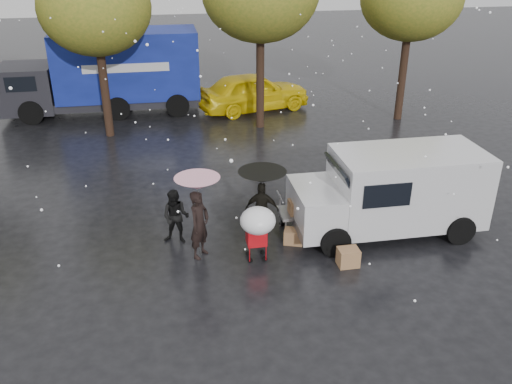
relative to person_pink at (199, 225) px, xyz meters
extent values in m
plane|color=black|center=(0.75, -0.56, -0.87)|extent=(90.00, 90.00, 0.00)
imported|color=black|center=(0.00, 0.00, 0.00)|extent=(0.71, 0.76, 1.74)
imported|color=black|center=(-0.54, 0.77, -0.14)|extent=(0.84, 0.74, 1.45)
imported|color=black|center=(1.67, 0.75, -0.12)|extent=(0.94, 0.59, 1.49)
cylinder|color=#4C4C4C|center=(0.00, 0.00, 0.11)|extent=(0.02, 0.02, 1.96)
cone|color=#D1567E|center=(0.00, 0.00, 1.09)|extent=(1.07, 1.07, 0.30)
sphere|color=#4C4C4C|center=(0.00, 0.00, 1.12)|extent=(0.06, 0.06, 0.06)
cylinder|color=#4C4C4C|center=(1.67, 0.75, -0.03)|extent=(0.02, 0.02, 1.67)
cone|color=black|center=(1.67, 0.75, 0.80)|extent=(1.23, 1.23, 0.30)
sphere|color=#4C4C4C|center=(1.67, 0.75, 0.83)|extent=(0.06, 0.06, 0.06)
cube|color=slate|center=(2.90, 0.78, -0.32)|extent=(1.50, 0.80, 0.08)
cylinder|color=slate|center=(2.15, 0.78, -0.07)|extent=(0.04, 0.04, 0.60)
cube|color=olive|center=(3.25, 0.88, -0.08)|extent=(0.55, 0.45, 0.40)
cube|color=olive|center=(2.60, 0.68, -0.10)|extent=(0.45, 0.40, 0.35)
cube|color=olive|center=(3.20, 0.63, 0.26)|extent=(0.40, 0.35, 0.28)
cube|color=tan|center=(2.95, 0.78, -0.22)|extent=(0.90, 0.55, 0.12)
cylinder|color=black|center=(2.30, 0.46, -0.79)|extent=(0.16, 0.05, 0.16)
cylinder|color=black|center=(2.30, 1.10, -0.79)|extent=(0.16, 0.05, 0.16)
cylinder|color=black|center=(3.50, 0.46, -0.79)|extent=(0.16, 0.05, 0.16)
cylinder|color=black|center=(3.50, 1.10, -0.79)|extent=(0.16, 0.05, 0.16)
cube|color=#BB0A12|center=(1.32, -0.37, -0.22)|extent=(0.47, 0.41, 0.45)
cylinder|color=#BB0A12|center=(1.32, -0.56, 0.15)|extent=(0.42, 0.02, 0.02)
cylinder|color=#4C4C4C|center=(1.32, -0.56, 0.08)|extent=(0.02, 0.02, 0.60)
ellipsoid|color=white|center=(1.32, -0.56, 0.28)|extent=(0.84, 0.84, 0.63)
cylinder|color=black|center=(1.14, -0.53, -0.81)|extent=(0.12, 0.04, 0.12)
cylinder|color=black|center=(1.14, -0.21, -0.81)|extent=(0.12, 0.04, 0.12)
cylinder|color=black|center=(1.50, -0.53, -0.81)|extent=(0.12, 0.04, 0.12)
cylinder|color=black|center=(1.50, -0.21, -0.81)|extent=(0.12, 0.04, 0.12)
cube|color=silver|center=(5.45, 0.40, 0.38)|extent=(3.80, 2.00, 1.90)
cube|color=silver|center=(3.05, 0.40, -0.02)|extent=(1.20, 1.95, 1.10)
cube|color=black|center=(3.60, 0.40, 0.83)|extent=(0.37, 1.70, 0.67)
cube|color=slate|center=(2.50, 0.40, -0.42)|extent=(0.12, 1.90, 0.25)
cylinder|color=black|center=(3.25, -0.55, -0.49)|extent=(0.76, 0.28, 0.76)
cylinder|color=black|center=(3.25, 1.35, -0.49)|extent=(0.76, 0.28, 0.76)
cylinder|color=black|center=(6.55, -0.55, -0.49)|extent=(0.76, 0.28, 0.76)
cylinder|color=black|center=(6.55, 1.35, -0.49)|extent=(0.76, 0.28, 0.76)
cube|color=navy|center=(-2.00, 12.56, 1.23)|extent=(6.00, 2.50, 2.80)
cube|color=black|center=(-6.20, 12.56, 0.38)|extent=(2.20, 2.40, 1.90)
cube|color=black|center=(-3.00, 12.56, -0.32)|extent=(8.00, 2.30, 0.35)
cube|color=silver|center=(-2.00, 11.30, 1.33)|extent=(3.50, 0.03, 0.35)
cylinder|color=black|center=(-6.00, 11.41, -0.37)|extent=(1.00, 0.30, 1.00)
cylinder|color=black|center=(-6.00, 13.71, -0.37)|extent=(1.00, 0.30, 1.00)
cylinder|color=black|center=(0.00, 11.41, -0.37)|extent=(1.00, 0.30, 1.00)
cylinder|color=black|center=(0.00, 13.71, -0.37)|extent=(1.00, 0.30, 1.00)
cube|color=olive|center=(3.42, -1.05, -0.65)|extent=(0.49, 0.40, 0.44)
cube|color=olive|center=(2.39, 0.19, -0.68)|extent=(0.57, 0.51, 0.37)
imported|color=yellow|center=(3.37, 11.76, -0.02)|extent=(5.30, 3.19, 1.69)
cylinder|color=black|center=(-2.75, 9.44, 1.37)|extent=(0.32, 0.32, 4.48)
ellipsoid|color=#4C5E1A|center=(-2.75, 9.44, 3.93)|extent=(4.00, 4.00, 3.40)
cylinder|color=black|center=(3.25, 9.44, 1.58)|extent=(0.32, 0.32, 4.90)
cylinder|color=black|center=(9.25, 9.44, 1.44)|extent=(0.32, 0.32, 4.62)
camera|label=1|loc=(-0.67, -11.44, 6.32)|focal=38.00mm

